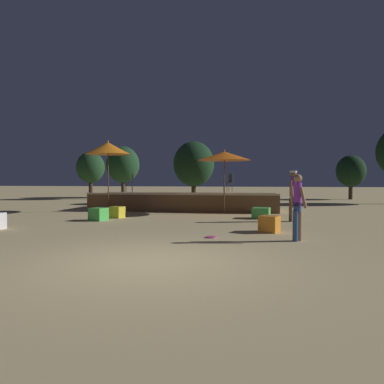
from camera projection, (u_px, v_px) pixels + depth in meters
The scene contains 17 objects.
ground_plane at pixel (151, 262), 6.85m from camera, with size 120.00×120.00×0.00m, color tan.
wooden_deck at pixel (185, 202), 18.25m from camera, with size 8.79×3.09×0.86m.
patio_umbrella_0 at pixel (108, 148), 17.02m from camera, with size 2.04×2.04×3.25m.
patio_umbrella_1 at pixel (224, 156), 16.06m from camera, with size 2.30×2.30×2.76m.
cube_seat_0 at pixel (98, 214), 13.57m from camera, with size 0.66×0.66×0.46m.
cube_seat_1 at pixel (117, 212), 14.52m from camera, with size 0.57×0.57×0.43m.
cube_seat_3 at pixel (269, 224), 10.67m from camera, with size 0.66×0.66×0.47m.
cube_seat_4 at pixel (261, 213), 14.29m from camera, with size 0.73×0.73×0.41m.
person_0 at pixel (293, 192), 13.24m from camera, with size 0.33×0.42×1.81m.
person_1 at pixel (298, 206), 9.12m from camera, with size 0.42×0.40×1.64m.
bistro_chair_0 at pixel (229, 181), 18.58m from camera, with size 0.48×0.48×0.90m.
bistro_chair_1 at pixel (131, 181), 18.47m from camera, with size 0.44×0.44×0.90m.
frisbee_disc at pixel (211, 237), 9.67m from camera, with size 0.27×0.27×0.03m.
background_tree_0 at pixel (194, 164), 22.58m from camera, with size 2.47×2.47×3.76m.
background_tree_2 at pixel (123, 165), 29.45m from camera, with size 2.60×2.60×4.04m.
background_tree_3 at pixel (90, 168), 27.17m from camera, with size 2.04×2.04×3.44m.
background_tree_4 at pixel (351, 171), 26.94m from camera, with size 2.07×2.07×3.19m.
Camera 1 is at (1.78, -6.60, 1.54)m, focal length 35.00 mm.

